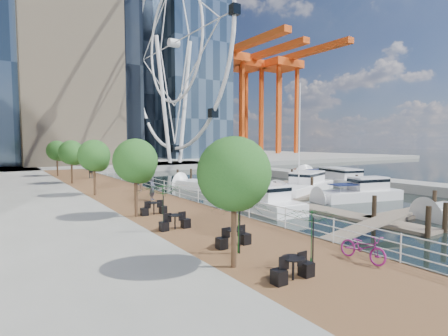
% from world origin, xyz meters
% --- Properties ---
extents(ground, '(520.00, 520.00, 0.00)m').
position_xyz_m(ground, '(0.00, 0.00, 0.00)').
color(ground, black).
rests_on(ground, ground).
extents(boardwalk, '(6.00, 60.00, 1.00)m').
position_xyz_m(boardwalk, '(-9.00, 15.00, 0.50)').
color(boardwalk, brown).
rests_on(boardwalk, ground).
extents(seawall, '(0.25, 60.00, 1.00)m').
position_xyz_m(seawall, '(-6.00, 15.00, 0.50)').
color(seawall, '#595954').
rests_on(seawall, ground).
extents(land_far, '(200.00, 114.00, 1.00)m').
position_xyz_m(land_far, '(0.00, 102.00, 0.50)').
color(land_far, gray).
rests_on(land_far, ground).
extents(breakwater, '(4.00, 60.00, 1.00)m').
position_xyz_m(breakwater, '(20.00, 20.00, 0.50)').
color(breakwater, gray).
rests_on(breakwater, ground).
extents(pier, '(14.00, 12.00, 1.00)m').
position_xyz_m(pier, '(14.00, 52.00, 0.50)').
color(pier, gray).
rests_on(pier, ground).
extents(railing, '(0.10, 60.00, 1.05)m').
position_xyz_m(railing, '(-6.10, 15.00, 1.52)').
color(railing, white).
rests_on(railing, boardwalk).
extents(floating_docks, '(16.00, 34.00, 2.60)m').
position_xyz_m(floating_docks, '(7.97, 9.98, 0.49)').
color(floating_docks, '#6D6051').
rests_on(floating_docks, ground).
extents(ferris_wheel, '(5.80, 45.60, 47.80)m').
position_xyz_m(ferris_wheel, '(14.00, 52.00, 25.92)').
color(ferris_wheel, white).
rests_on(ferris_wheel, ground).
extents(port_cranes, '(40.00, 52.00, 38.00)m').
position_xyz_m(port_cranes, '(67.67, 95.67, 20.00)').
color(port_cranes, '#D84C14').
rests_on(port_cranes, ground).
extents(street_trees, '(2.60, 42.60, 4.60)m').
position_xyz_m(street_trees, '(-11.40, 14.00, 4.29)').
color(street_trees, '#3F2B1C').
rests_on(street_trees, ground).
extents(cafe_tables, '(2.50, 13.70, 0.74)m').
position_xyz_m(cafe_tables, '(-10.40, -2.00, 1.37)').
color(cafe_tables, black).
rests_on(cafe_tables, ground).
extents(yacht_foreground, '(9.20, 4.41, 2.15)m').
position_xyz_m(yacht_foreground, '(9.92, 4.01, 0.00)').
color(yacht_foreground, silver).
rests_on(yacht_foreground, ground).
extents(bicycle, '(0.73, 1.95, 1.01)m').
position_xyz_m(bicycle, '(-7.03, -8.11, 1.51)').
color(bicycle, '#7E125F').
rests_on(bicycle, boardwalk).
extents(pedestrian_near, '(0.74, 0.76, 1.77)m').
position_xyz_m(pedestrian_near, '(-8.35, 9.08, 1.88)').
color(pedestrian_near, '#474A5F').
rests_on(pedestrian_near, boardwalk).
extents(pedestrian_mid, '(0.72, 0.87, 1.64)m').
position_xyz_m(pedestrian_mid, '(-7.53, 14.13, 1.82)').
color(pedestrian_mid, gray).
rests_on(pedestrian_mid, boardwalk).
extents(pedestrian_far, '(1.21, 0.83, 1.91)m').
position_xyz_m(pedestrian_far, '(-8.46, 28.48, 1.96)').
color(pedestrian_far, '#333940').
rests_on(pedestrian_far, boardwalk).
extents(moored_yachts, '(24.29, 30.07, 11.50)m').
position_xyz_m(moored_yachts, '(9.28, 10.82, 0.00)').
color(moored_yachts, white).
rests_on(moored_yachts, ground).
extents(cafe_seating, '(5.42, 10.56, 2.40)m').
position_xyz_m(cafe_seating, '(-10.49, -3.73, 2.13)').
color(cafe_seating, '#0F3910').
rests_on(cafe_seating, ground).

